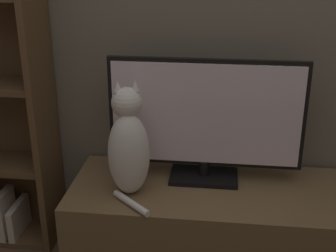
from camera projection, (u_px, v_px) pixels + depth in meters
tv_stand at (208, 228)px, 2.12m from camera, size 1.22×0.52×0.41m
tv at (206, 119)px, 2.02m from camera, size 0.85×0.18×0.55m
cat at (129, 146)px, 1.94m from camera, size 0.22×0.30×0.49m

